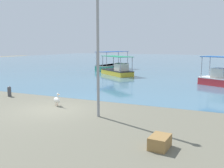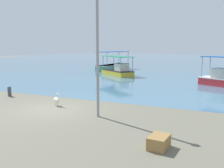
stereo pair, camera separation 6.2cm
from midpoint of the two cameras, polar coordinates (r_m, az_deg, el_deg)
ground at (r=14.47m, az=-13.41°, el=-5.67°), size 120.00×120.00×0.00m
harbor_water at (r=59.82m, az=15.77°, el=5.02°), size 110.00×90.00×0.00m
fishing_boat_far_right at (r=37.44m, az=0.37°, el=4.17°), size 2.82×6.99×2.70m
fishing_boat_outer at (r=30.27m, az=1.39°, el=3.12°), size 5.14×4.60×2.29m
pelican at (r=15.16m, az=-12.42°, el=-3.52°), size 0.75×0.51×0.80m
lamp_post at (r=12.24m, az=-3.19°, el=8.23°), size 0.28×0.28×6.14m
mooring_bollard at (r=19.03m, az=-22.30°, el=-1.46°), size 0.27×0.27×0.73m
cargo_crate at (r=9.05m, az=10.86°, el=-12.91°), size 0.69×0.93×0.45m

